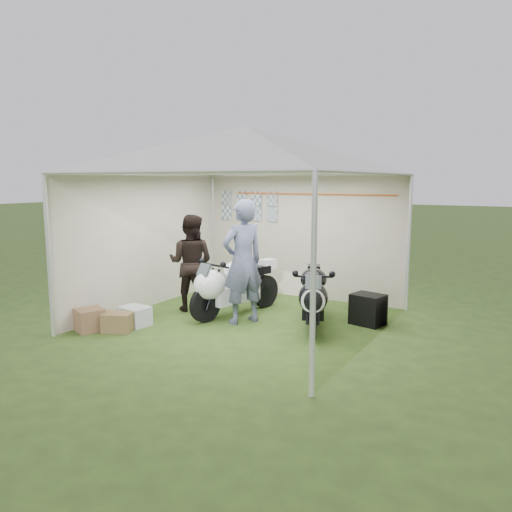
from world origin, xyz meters
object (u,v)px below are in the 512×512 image
at_px(canopy_tent, 246,155).
at_px(paddock_stand, 313,305).
at_px(person_dark_jacket, 191,263).
at_px(person_blue_jacket, 243,262).
at_px(motorcycle_black, 313,295).
at_px(motorcycle_white, 232,284).
at_px(crate_1, 90,320).
at_px(crate_3, 118,322).
at_px(crate_0, 135,316).
at_px(equipment_box, 368,309).
at_px(crate_2, 98,322).

height_order(canopy_tent, paddock_stand, canopy_tent).
xyz_separation_m(person_dark_jacket, person_blue_jacket, (1.16, -0.20, 0.14)).
distance_m(paddock_stand, person_blue_jacket, 1.53).
height_order(motorcycle_black, person_blue_jacket, person_blue_jacket).
height_order(canopy_tent, motorcycle_black, canopy_tent).
bearing_deg(motorcycle_white, crate_1, -112.76).
height_order(person_dark_jacket, crate_3, person_dark_jacket).
relative_size(paddock_stand, crate_1, 0.95).
xyz_separation_m(person_dark_jacket, crate_0, (-0.19, -1.18, -0.67)).
distance_m(crate_0, crate_1, 0.66).
distance_m(motorcycle_white, person_dark_jacket, 0.84).
relative_size(paddock_stand, crate_3, 0.84).
bearing_deg(crate_1, person_blue_jacket, 41.22).
relative_size(motorcycle_black, person_blue_jacket, 0.90).
bearing_deg(crate_0, paddock_stand, 44.15).
relative_size(canopy_tent, person_dark_jacket, 3.45).
xyz_separation_m(canopy_tent, crate_3, (-1.36, -1.41, -2.44)).
distance_m(paddock_stand, equipment_box, 1.01).
height_order(person_blue_jacket, equipment_box, person_blue_jacket).
distance_m(canopy_tent, person_blue_jacket, 1.62).
bearing_deg(crate_1, canopy_tent, 42.23).
xyz_separation_m(paddock_stand, crate_1, (-2.46, -2.56, 0.03)).
distance_m(motorcycle_black, person_dark_jacket, 2.24).
relative_size(paddock_stand, person_blue_jacket, 0.18).
height_order(person_dark_jacket, person_blue_jacket, person_blue_jacket).
height_order(motorcycle_white, crate_3, motorcycle_white).
bearing_deg(motorcycle_white, person_dark_jacket, -161.53).
height_order(paddock_stand, crate_1, crate_1).
height_order(canopy_tent, crate_3, canopy_tent).
bearing_deg(motorcycle_white, crate_2, -113.47).
distance_m(person_dark_jacket, crate_2, 1.83).
distance_m(motorcycle_black, person_blue_jacket, 1.19).
bearing_deg(crate_3, canopy_tent, 45.88).
relative_size(motorcycle_white, crate_2, 5.79).
relative_size(paddock_stand, equipment_box, 0.74).
distance_m(crate_2, crate_3, 0.35).
bearing_deg(crate_1, crate_0, 55.13).
bearing_deg(crate_2, crate_0, 52.92).
height_order(motorcycle_black, equipment_box, motorcycle_black).
distance_m(motorcycle_white, crate_0, 1.61).
bearing_deg(equipment_box, paddock_stand, 169.67).
relative_size(motorcycle_white, motorcycle_black, 1.07).
height_order(motorcycle_black, crate_3, motorcycle_black).
bearing_deg(crate_3, person_blue_jacket, 44.79).
bearing_deg(paddock_stand, crate_1, -133.83).
bearing_deg(motorcycle_black, person_blue_jacket, 171.57).
height_order(crate_2, crate_3, crate_3).
bearing_deg(canopy_tent, crate_0, -142.65).
height_order(paddock_stand, crate_3, crate_3).
height_order(motorcycle_white, motorcycle_black, motorcycle_white).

